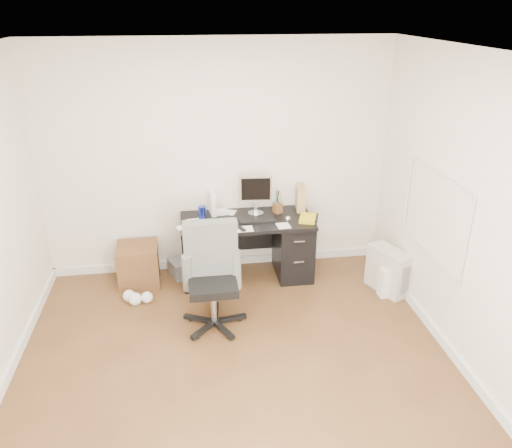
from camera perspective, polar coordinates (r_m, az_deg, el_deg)
The scene contains 18 objects.
ground at distance 4.65m, azimuth -2.15°, elevation -16.41°, with size 4.00×4.00×0.00m, color #4D2F19.
room_shell at distance 3.82m, azimuth -2.09°, elevation 3.18°, with size 4.02×4.02×2.71m.
desk at distance 5.84m, azimuth -1.03°, elevation -2.59°, with size 1.50×0.70×0.75m.
loose_papers at distance 5.62m, azimuth -3.01°, elevation 0.25°, with size 1.10×0.60×0.00m, color silver, non-canonical shape.
lcd_monitor at distance 5.74m, azimuth -0.03°, elevation 3.35°, with size 0.38×0.21×0.47m, color #B8B8BD, non-canonical shape.
keyboard at distance 5.63m, azimuth 0.15°, elevation 0.45°, with size 0.41×0.14×0.02m, color black.
computer_mouse at distance 5.62m, azimuth 3.66°, elevation 0.60°, with size 0.06×0.06×0.06m, color #B8B8BD.
travel_mug at distance 5.60m, azimuth -6.17°, elevation 1.10°, with size 0.09×0.09×0.19m, color navy.
white_binder at distance 5.81m, azimuth -5.03°, elevation 2.48°, with size 0.11×0.24×0.28m, color white.
magazine_file at distance 5.92m, azimuth 5.10°, elevation 2.99°, with size 0.13×0.25×0.29m, color #A67B50.
pen_cup at distance 5.82m, azimuth 2.51°, elevation 2.55°, with size 0.11×0.11×0.27m, color #573718, non-canonical shape.
yellow_book at distance 5.68m, azimuth 6.03°, elevation 0.65°, with size 0.19×0.25×0.04m, color gold.
paper_remote at distance 5.43m, azimuth -1.52°, elevation -0.51°, with size 0.22×0.18×0.02m, color silver, non-canonical shape.
office_chair at distance 4.92m, azimuth -4.97°, elevation -6.31°, with size 0.61×0.61×1.08m, color #565855, non-canonical shape.
pc_tower at distance 5.83m, azimuth 14.90°, elevation -5.14°, with size 0.23×0.51×0.51m, color #B9B6A7.
shopping_bag at distance 5.77m, azimuth 15.12°, elevation -6.42°, with size 0.25×0.18×0.34m, color white.
wicker_basket at distance 5.97m, azimuth -13.28°, elevation -4.46°, with size 0.46×0.46×0.46m, color #4D3317.
desk_printer at distance 6.08m, azimuth -8.12°, elevation -4.87°, with size 0.34×0.28×0.20m, color slate.
Camera 1 is at (-0.34, -3.52, 3.02)m, focal length 35.00 mm.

